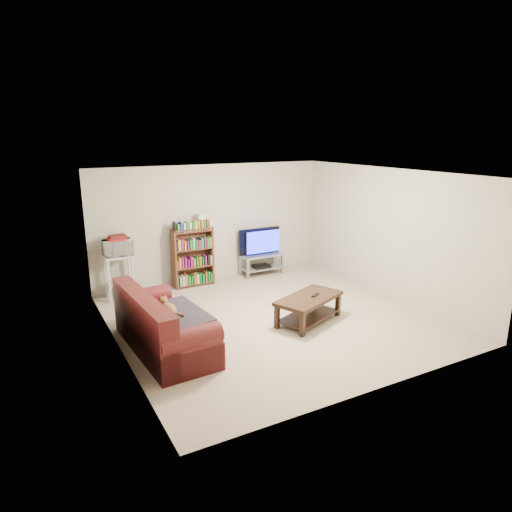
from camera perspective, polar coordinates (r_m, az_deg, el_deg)
floor at (r=7.73m, az=2.08°, el=-7.77°), size 5.00×5.00×0.00m
ceiling at (r=7.15m, az=2.27°, el=10.26°), size 5.00×5.00×0.00m
wall_back at (r=9.53m, az=-5.50°, el=4.13°), size 5.00×0.00×5.00m
wall_front at (r=5.44m, az=15.72°, el=-4.83°), size 5.00×0.00×5.00m
wall_left at (r=6.48m, az=-17.24°, el=-1.73°), size 0.00×5.00×5.00m
wall_right at (r=8.85m, az=16.27°, el=2.74°), size 0.00×5.00×5.00m
sofa at (r=6.69m, az=-11.95°, el=-9.00°), size 0.99×2.07×0.86m
blanket at (r=6.54m, az=-10.15°, el=-7.48°), size 0.92×1.11×0.18m
cat at (r=6.68m, az=-10.77°, el=-6.47°), size 0.25×0.56×0.17m
coffee_table at (r=7.52m, az=6.60°, el=-6.01°), size 1.34×1.01×0.44m
remote at (r=7.53m, az=7.44°, el=-4.84°), size 0.20×0.15×0.02m
tv_stand at (r=9.94m, az=0.68°, el=-0.61°), size 0.92×0.42×0.46m
television at (r=9.83m, az=0.69°, el=1.80°), size 0.98×0.14×0.57m
dvd_player at (r=9.97m, az=0.68°, el=-1.28°), size 0.37×0.26×0.06m
bookshelf at (r=9.24m, az=-7.90°, el=-0.02°), size 0.83×0.26×1.19m
shelf_clutter at (r=9.13m, az=-7.51°, el=4.21°), size 0.60×0.19×0.28m
microwave_stand at (r=8.83m, az=-16.71°, el=-1.79°), size 0.52×0.38×0.84m
microwave at (r=8.71m, az=-16.93°, el=1.00°), size 0.52×0.35×0.28m
game_boxes at (r=8.68m, az=-17.01°, el=2.07°), size 0.31×0.27×0.05m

